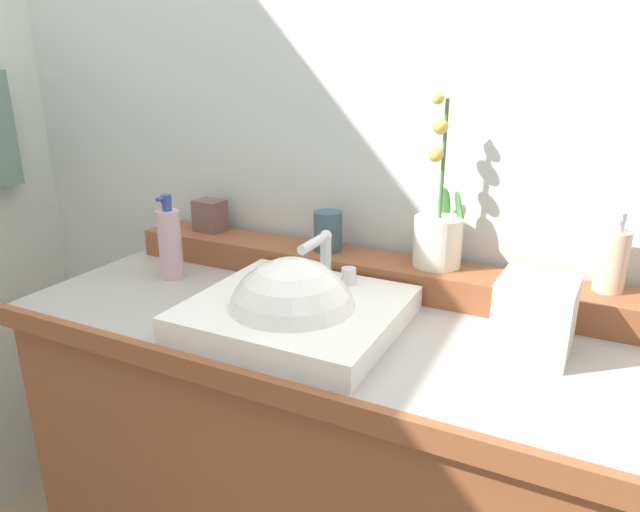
{
  "coord_description": "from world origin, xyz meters",
  "views": [
    {
      "loc": [
        0.46,
        -0.97,
        1.38
      ],
      "look_at": [
        -0.02,
        -0.02,
        1.02
      ],
      "focal_mm": 31.72,
      "sensor_mm": 36.0,
      "label": 1
    }
  ],
  "objects_px": {
    "soap_bar": "(275,271)",
    "tissue_box": "(535,316)",
    "soap_dispenser": "(612,259)",
    "tumbler_cup": "(328,231)",
    "potted_plant": "(439,232)",
    "sink_basin": "(294,319)",
    "trinket_box": "(210,216)",
    "lotion_bottle": "(170,243)"
  },
  "relations": [
    {
      "from": "soap_dispenser",
      "to": "tumbler_cup",
      "type": "distance_m",
      "value": 0.61
    },
    {
      "from": "sink_basin",
      "to": "tissue_box",
      "type": "bearing_deg",
      "value": 13.4
    },
    {
      "from": "sink_basin",
      "to": "tissue_box",
      "type": "distance_m",
      "value": 0.45
    },
    {
      "from": "sink_basin",
      "to": "potted_plant",
      "type": "distance_m",
      "value": 0.38
    },
    {
      "from": "soap_bar",
      "to": "tumbler_cup",
      "type": "relative_size",
      "value": 0.73
    },
    {
      "from": "potted_plant",
      "to": "trinket_box",
      "type": "bearing_deg",
      "value": -179.98
    },
    {
      "from": "tumbler_cup",
      "to": "soap_dispenser",
      "type": "bearing_deg",
      "value": 1.54
    },
    {
      "from": "potted_plant",
      "to": "soap_dispenser",
      "type": "relative_size",
      "value": 2.33
    },
    {
      "from": "sink_basin",
      "to": "trinket_box",
      "type": "height_order",
      "value": "sink_basin"
    },
    {
      "from": "potted_plant",
      "to": "lotion_bottle",
      "type": "bearing_deg",
      "value": -163.08
    },
    {
      "from": "soap_dispenser",
      "to": "tumbler_cup",
      "type": "relative_size",
      "value": 1.67
    },
    {
      "from": "tumbler_cup",
      "to": "potted_plant",
      "type": "bearing_deg",
      "value": 2.57
    },
    {
      "from": "sink_basin",
      "to": "trinket_box",
      "type": "distance_m",
      "value": 0.52
    },
    {
      "from": "tumbler_cup",
      "to": "soap_bar",
      "type": "bearing_deg",
      "value": -106.7
    },
    {
      "from": "potted_plant",
      "to": "soap_bar",
      "type": "bearing_deg",
      "value": -150.64
    },
    {
      "from": "soap_dispenser",
      "to": "tissue_box",
      "type": "bearing_deg",
      "value": -120.34
    },
    {
      "from": "trinket_box",
      "to": "soap_dispenser",
      "type": "bearing_deg",
      "value": 4.76
    },
    {
      "from": "soap_bar",
      "to": "lotion_bottle",
      "type": "bearing_deg",
      "value": -178.63
    },
    {
      "from": "soap_bar",
      "to": "tissue_box",
      "type": "relative_size",
      "value": 0.5
    },
    {
      "from": "sink_basin",
      "to": "trinket_box",
      "type": "bearing_deg",
      "value": 144.99
    },
    {
      "from": "trinket_box",
      "to": "sink_basin",
      "type": "bearing_deg",
      "value": -30.52
    },
    {
      "from": "potted_plant",
      "to": "soap_dispenser",
      "type": "bearing_deg",
      "value": 0.74
    },
    {
      "from": "potted_plant",
      "to": "tumbler_cup",
      "type": "distance_m",
      "value": 0.27
    },
    {
      "from": "soap_dispenser",
      "to": "lotion_bottle",
      "type": "relative_size",
      "value": 0.78
    },
    {
      "from": "soap_bar",
      "to": "lotion_bottle",
      "type": "height_order",
      "value": "lotion_bottle"
    },
    {
      "from": "soap_bar",
      "to": "soap_dispenser",
      "type": "height_order",
      "value": "soap_dispenser"
    },
    {
      "from": "soap_dispenser",
      "to": "sink_basin",
      "type": "bearing_deg",
      "value": -151.52
    },
    {
      "from": "trinket_box",
      "to": "potted_plant",
      "type": "bearing_deg",
      "value": 4.5
    },
    {
      "from": "soap_bar",
      "to": "trinket_box",
      "type": "bearing_deg",
      "value": 150.15
    },
    {
      "from": "sink_basin",
      "to": "soap_bar",
      "type": "relative_size",
      "value": 5.77
    },
    {
      "from": "sink_basin",
      "to": "lotion_bottle",
      "type": "xyz_separation_m",
      "value": [
        -0.4,
        0.11,
        0.07
      ]
    },
    {
      "from": "tumbler_cup",
      "to": "trinket_box",
      "type": "bearing_deg",
      "value": 178.12
    },
    {
      "from": "lotion_bottle",
      "to": "soap_bar",
      "type": "bearing_deg",
      "value": 1.37
    },
    {
      "from": "tumbler_cup",
      "to": "sink_basin",
      "type": "bearing_deg",
      "value": -77.75
    },
    {
      "from": "sink_basin",
      "to": "potted_plant",
      "type": "height_order",
      "value": "potted_plant"
    },
    {
      "from": "lotion_bottle",
      "to": "tissue_box",
      "type": "relative_size",
      "value": 1.48
    },
    {
      "from": "sink_basin",
      "to": "potted_plant",
      "type": "relative_size",
      "value": 1.08
    },
    {
      "from": "trinket_box",
      "to": "lotion_bottle",
      "type": "bearing_deg",
      "value": -79.91
    },
    {
      "from": "soap_bar",
      "to": "potted_plant",
      "type": "distance_m",
      "value": 0.37
    },
    {
      "from": "potted_plant",
      "to": "soap_dispenser",
      "type": "distance_m",
      "value": 0.35
    },
    {
      "from": "tissue_box",
      "to": "trinket_box",
      "type": "bearing_deg",
      "value": 167.49
    },
    {
      "from": "tumbler_cup",
      "to": "tissue_box",
      "type": "xyz_separation_m",
      "value": [
        0.5,
        -0.18,
        -0.05
      ]
    }
  ]
}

